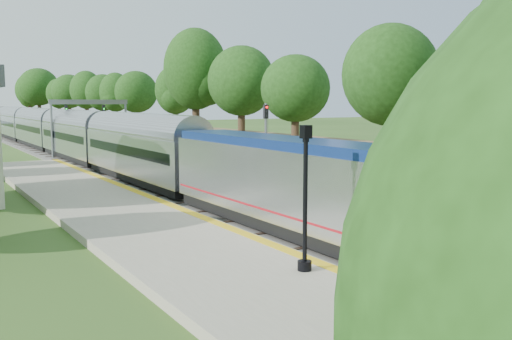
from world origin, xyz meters
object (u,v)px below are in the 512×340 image
signal_platform (427,168)px  signal_farside (266,137)px  train (55,135)px  signal_gantry (89,112)px  lamppost_far (305,207)px

signal_platform → signal_farside: signal_platform is taller
signal_platform → signal_farside: (9.10, 22.19, -0.66)m
train → signal_farside: (6.20, -35.68, 1.51)m
signal_gantry → train: size_ratio=0.07×
train → signal_farside: signal_farside is taller
signal_platform → signal_gantry: bearing=84.1°
train → signal_platform: size_ratio=17.59×
signal_farside → signal_gantry: bearing=97.1°
signal_platform → signal_farside: bearing=67.7°
train → lamppost_far: 53.21m
signal_gantry → lamppost_far: bearing=-97.0°
signal_gantry → signal_farside: signal_gantry is taller
lamppost_far → signal_farside: signal_farside is taller
lamppost_far → signal_farside: size_ratio=0.85×
signal_platform → signal_farside: size_ratio=1.11×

